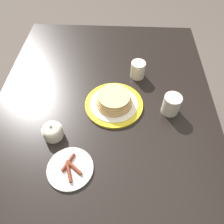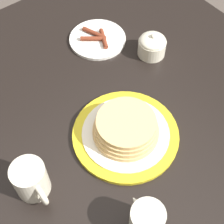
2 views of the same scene
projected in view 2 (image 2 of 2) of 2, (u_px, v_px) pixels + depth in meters
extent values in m
plane|color=#51473F|center=(130.00, 219.00, 1.52)|extent=(8.00, 8.00, 0.00)
cube|color=black|center=(142.00, 133.00, 0.92)|extent=(1.36, 1.06, 0.03)
cube|color=black|center=(127.00, 37.00, 1.67)|extent=(0.07, 0.07, 0.72)
cylinder|color=gold|center=(126.00, 135.00, 0.89)|extent=(0.28, 0.28, 0.01)
cylinder|color=beige|center=(126.00, 133.00, 0.89)|extent=(0.23, 0.23, 0.00)
cylinder|color=tan|center=(126.00, 131.00, 0.88)|extent=(0.17, 0.17, 0.01)
cylinder|color=tan|center=(126.00, 128.00, 0.87)|extent=(0.16, 0.16, 0.01)
cylinder|color=tan|center=(126.00, 125.00, 0.86)|extent=(0.16, 0.16, 0.01)
cylinder|color=tan|center=(126.00, 122.00, 0.85)|extent=(0.15, 0.15, 0.01)
cylinder|color=silver|center=(98.00, 39.00, 1.10)|extent=(0.18, 0.18, 0.01)
cylinder|color=maroon|center=(94.00, 33.00, 1.10)|extent=(0.08, 0.04, 0.01)
cylinder|color=maroon|center=(104.00, 39.00, 1.08)|extent=(0.08, 0.05, 0.01)
cylinder|color=maroon|center=(93.00, 39.00, 1.08)|extent=(0.06, 0.07, 0.01)
cylinder|color=beige|center=(31.00, 179.00, 0.78)|extent=(0.08, 0.08, 0.10)
torus|color=beige|center=(40.00, 193.00, 0.76)|extent=(0.07, 0.01, 0.07)
cylinder|color=brown|center=(27.00, 172.00, 0.74)|extent=(0.07, 0.07, 0.00)
cylinder|color=beige|center=(147.00, 221.00, 0.73)|extent=(0.07, 0.07, 0.09)
cone|color=beige|center=(137.00, 204.00, 0.72)|extent=(0.04, 0.03, 0.04)
cylinder|color=beige|center=(152.00, 48.00, 1.05)|extent=(0.08, 0.08, 0.05)
ellipsoid|color=beige|center=(153.00, 41.00, 1.02)|extent=(0.08, 0.08, 0.03)
sphere|color=beige|center=(153.00, 36.00, 1.01)|extent=(0.02, 0.02, 0.02)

